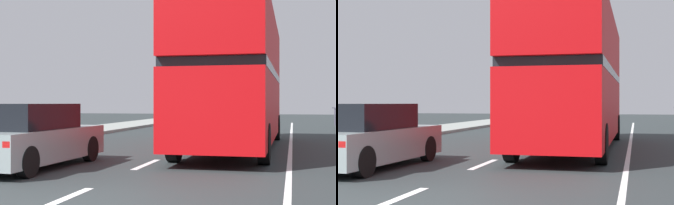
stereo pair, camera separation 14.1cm
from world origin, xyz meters
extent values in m
cube|color=silver|center=(0.00, 0.58, 0.00)|extent=(0.16, 2.05, 0.01)
cube|color=silver|center=(0.00, 5.09, 0.00)|extent=(0.16, 2.05, 0.01)
cube|color=silver|center=(0.00, 9.61, 0.00)|extent=(0.16, 2.05, 0.01)
cube|color=silver|center=(0.00, 14.13, 0.00)|extent=(0.16, 2.05, 0.01)
cube|color=silver|center=(0.00, 18.65, 0.00)|extent=(0.16, 2.05, 0.01)
cube|color=silver|center=(0.00, 23.16, 0.00)|extent=(0.16, 2.05, 0.01)
cube|color=silver|center=(0.00, 27.68, 0.00)|extent=(0.16, 2.05, 0.01)
cube|color=silver|center=(3.36, 9.00, 0.00)|extent=(0.12, 46.00, 0.01)
cylinder|color=#464355|center=(6.13, 28.09, 0.58)|extent=(0.10, 0.10, 1.15)
cube|color=red|center=(1.66, 9.77, 1.32)|extent=(2.47, 11.25, 1.95)
cube|color=black|center=(1.66, 9.77, 2.42)|extent=(2.49, 10.80, 0.24)
cube|color=red|center=(1.66, 9.77, 3.41)|extent=(2.47, 11.25, 1.74)
cube|color=silver|center=(1.66, 9.77, 4.33)|extent=(2.42, 11.02, 0.10)
cube|color=black|center=(1.68, 15.37, 1.42)|extent=(2.20, 0.05, 1.36)
cube|color=yellow|center=(1.68, 15.37, 3.84)|extent=(1.47, 0.04, 0.28)
cylinder|color=black|center=(0.55, 14.00, 0.50)|extent=(0.28, 1.00, 1.00)
cylinder|color=black|center=(2.79, 13.99, 0.50)|extent=(0.28, 1.00, 1.00)
cylinder|color=black|center=(0.53, 5.75, 0.50)|extent=(0.28, 1.00, 1.00)
cylinder|color=black|center=(2.77, 5.75, 0.50)|extent=(0.28, 1.00, 1.00)
cube|color=gray|center=(-2.44, 3.92, 0.54)|extent=(1.89, 4.42, 0.72)
cube|color=black|center=(-2.44, 3.70, 1.19)|extent=(1.62, 2.45, 0.57)
cube|color=red|center=(-1.71, 1.74, 0.72)|extent=(0.16, 0.06, 0.12)
cylinder|color=black|center=(-3.21, 5.43, 0.32)|extent=(0.22, 0.64, 0.64)
cylinder|color=black|center=(-1.59, 5.39, 0.32)|extent=(0.22, 0.64, 0.64)
cylinder|color=black|center=(-1.67, 2.41, 0.32)|extent=(0.22, 0.64, 0.64)
cube|color=maroon|center=(-1.34, 21.48, 0.50)|extent=(1.91, 4.37, 0.65)
cube|color=black|center=(-1.34, 21.27, 1.10)|extent=(1.62, 2.43, 0.55)
cube|color=red|center=(-2.19, 19.39, 0.67)|extent=(0.16, 0.07, 0.12)
cube|color=red|center=(-0.64, 19.33, 0.67)|extent=(0.16, 0.07, 0.12)
cylinder|color=black|center=(-2.08, 22.96, 0.32)|extent=(0.22, 0.65, 0.64)
cylinder|color=black|center=(-0.49, 22.91, 0.32)|extent=(0.22, 0.65, 0.64)
cylinder|color=black|center=(-2.18, 20.06, 0.32)|extent=(0.22, 0.65, 0.64)
cylinder|color=black|center=(-0.59, 20.00, 0.32)|extent=(0.22, 0.65, 0.64)
camera|label=1|loc=(3.45, -6.53, 1.49)|focal=53.54mm
camera|label=2|loc=(3.59, -6.50, 1.49)|focal=53.54mm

